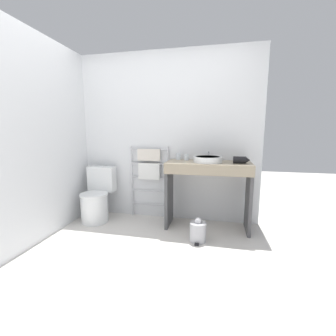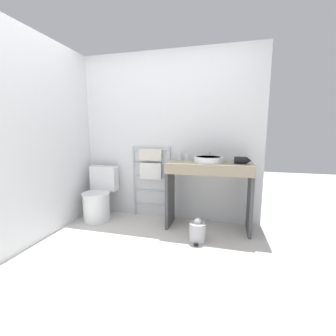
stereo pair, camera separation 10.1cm
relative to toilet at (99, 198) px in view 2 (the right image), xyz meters
name	(u,v)px [view 2 (the right image)]	position (x,y,z in m)	size (l,w,h in m)	color
ground_plane	(123,275)	(0.93, -1.15, -0.32)	(12.00, 12.00, 0.00)	silver
wall_back	(166,138)	(0.93, 0.38, 0.88)	(2.73, 0.12, 2.40)	silver
wall_side	(52,138)	(-0.38, -0.41, 0.88)	(0.12, 2.18, 2.40)	silver
toilet	(99,198)	(0.00, 0.00, 0.00)	(0.40, 0.52, 0.78)	white
towel_radiator	(151,169)	(0.72, 0.27, 0.42)	(0.59, 0.06, 1.07)	silver
vanity_counter	(209,184)	(1.59, 0.06, 0.30)	(1.09, 0.48, 0.90)	gray
sink_basin	(209,159)	(1.58, 0.05, 0.62)	(0.37, 0.37, 0.07)	white
faucet	(210,155)	(1.58, 0.25, 0.66)	(0.02, 0.10, 0.12)	silver
cup_near_wall	(180,157)	(1.16, 0.23, 0.62)	(0.06, 0.06, 0.09)	silver
cup_near_edge	(187,157)	(1.28, 0.19, 0.62)	(0.06, 0.06, 0.08)	silver
hair_dryer	(241,160)	(1.98, 0.04, 0.62)	(0.20, 0.18, 0.09)	black
trash_bin	(197,231)	(1.50, -0.34, -0.19)	(0.20, 0.23, 0.29)	#B7B7BC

